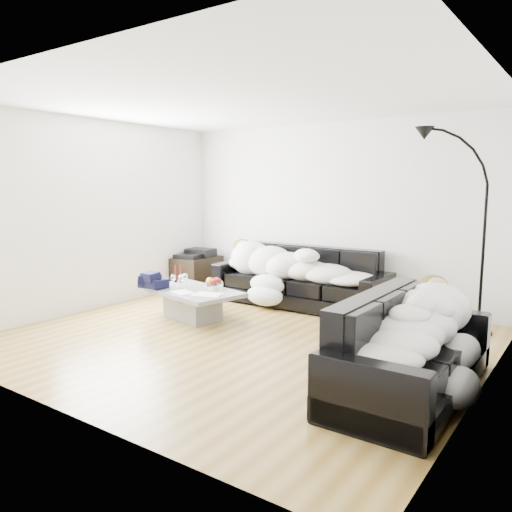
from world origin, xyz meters
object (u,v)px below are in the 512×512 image
Objects in this scene: fruit_bowl at (214,283)px; stereo at (197,253)px; sofa_right at (412,345)px; wine_glass_a at (185,280)px; wine_glass_b at (173,281)px; av_cabinet at (197,273)px; wine_glass_c at (181,282)px; candle_right at (181,273)px; sleeper_right at (413,318)px; coffee_table at (192,304)px; sofa_back at (299,277)px; sleeper_back at (297,262)px; floor_lamp at (484,243)px; shoes at (393,358)px; candle_left at (176,274)px.

stereo reaches higher than fruit_bowl.
wine_glass_a is at bearing 76.22° from sofa_right.
wine_glass_b is 0.20× the size of av_cabinet.
wine_glass_b is at bearing 78.54° from sofa_right.
wine_glass_c is at bearing 78.54° from sofa_right.
wine_glass_c is 0.43m from candle_right.
av_cabinet is (-4.26, 2.13, -0.36)m from sleeper_right.
coffee_table is 0.61m from candle_right.
wine_glass_b is at bearing -127.54° from sofa_back.
sleeper_back reaches higher than stereo.
coffee_table is at bearing -27.52° from wine_glass_a.
sleeper_back is 1.26× the size of sleeper_right.
wine_glass_a is 0.17m from wine_glass_c.
sleeper_back is 8.67× the size of candle_right.
sofa_right is at bearing -42.54° from sofa_back.
sofa_right is at bearing -11.46° from wine_glass_b.
floor_lamp is at bearing 0.09° from sofa_back.
sleeper_back is 1.97m from stereo.
av_cabinet is at bearing -178.01° from floor_lamp.
wine_glass_a is 0.38× the size of shoes.
sofa_back is 1.93× the size of coffee_table.
sofa_right is 4.77m from stereo.
candle_right is at bearing 74.75° from sleeper_right.
wine_glass_a is at bearing -168.35° from fruit_bowl.
wine_glass_a reaches higher than shoes.
floor_lamp is (3.49, 1.42, 0.59)m from wine_glass_b.
wine_glass_b is 0.64× the size of candle_right.
sleeper_back is 2.44m from floor_lamp.
fruit_bowl is 0.42m from wine_glass_c.
fruit_bowl is 0.11× the size of floor_lamp.
sofa_right reaches higher than wine_glass_c.
floor_lamp is (0.11, 2.10, 0.42)m from sleeper_right.
sofa_right is 3.37m from wine_glass_a.
coffee_table is at bearing -0.12° from wine_glass_b.
wine_glass_c is (0.07, -0.15, 0.01)m from wine_glass_a.
sleeper_back reaches higher than candle_left.
coffee_table is 5.32× the size of candle_right.
sofa_right reaches higher than coffee_table.
wine_glass_c is at bearing -45.85° from candle_right.
av_cabinet is at bearing 121.32° from wine_glass_b.
candle_left is at bearing -149.68° from candle_right.
sleeper_right is 2.20× the size of av_cabinet.
floor_lamp reaches higher than candle_right.
fruit_bowl reaches higher than shoes.
wine_glass_c is at bearing -56.21° from av_cabinet.
sleeper_right is at bearing -17.34° from fruit_bowl.
shoes is (1.94, -1.49, -0.58)m from sleeper_back.
sleeper_right is (2.29, -2.05, -0.01)m from sleeper_back.
sleeper_right reaches higher than av_cabinet.
sofa_right is 12.67× the size of wine_glass_b.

